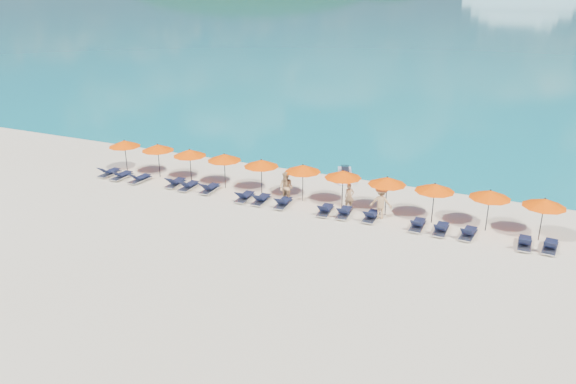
% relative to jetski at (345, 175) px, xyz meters
% --- Properties ---
extents(ground, '(1400.00, 1400.00, 0.00)m').
position_rel_jetski_xyz_m(ground, '(-1.09, -9.47, -0.34)').
color(ground, beige).
extents(headland_main, '(374.00, 242.00, 126.50)m').
position_rel_jetski_xyz_m(headland_main, '(-301.09, 530.53, -38.34)').
color(headland_main, black).
rests_on(headland_main, ground).
extents(headland_small, '(162.00, 126.00, 85.50)m').
position_rel_jetski_xyz_m(headland_small, '(-151.09, 550.53, -35.34)').
color(headland_small, black).
rests_on(headland_small, ground).
extents(jetski, '(1.65, 2.46, 0.82)m').
position_rel_jetski_xyz_m(jetski, '(0.00, 0.00, 0.00)').
color(jetski, silver).
rests_on(jetski, ground).
extents(beachgoer_a, '(0.66, 0.63, 1.53)m').
position_rel_jetski_xyz_m(beachgoer_a, '(1.88, -4.65, 0.42)').
color(beachgoer_a, tan).
rests_on(beachgoer_a, ground).
extents(beachgoer_b, '(0.98, 0.67, 1.86)m').
position_rel_jetski_xyz_m(beachgoer_b, '(-1.78, -5.24, 0.59)').
color(beachgoer_b, tan).
rests_on(beachgoer_b, ground).
extents(beachgoer_c, '(1.27, 0.74, 1.85)m').
position_rel_jetski_xyz_m(beachgoer_c, '(3.84, -5.13, 0.58)').
color(beachgoer_c, tan).
rests_on(beachgoer_c, ground).
extents(umbrella_0, '(2.10, 2.10, 2.28)m').
position_rel_jetski_xyz_m(umbrella_0, '(-13.93, -4.67, 1.68)').
color(umbrella_0, black).
rests_on(umbrella_0, ground).
extents(umbrella_1, '(2.10, 2.10, 2.28)m').
position_rel_jetski_xyz_m(umbrella_1, '(-11.32, -4.52, 1.68)').
color(umbrella_1, black).
rests_on(umbrella_1, ground).
extents(umbrella_2, '(2.10, 2.10, 2.28)m').
position_rel_jetski_xyz_m(umbrella_2, '(-8.75, -4.66, 1.68)').
color(umbrella_2, black).
rests_on(umbrella_2, ground).
extents(umbrella_3, '(2.10, 2.10, 2.28)m').
position_rel_jetski_xyz_m(umbrella_3, '(-6.28, -4.58, 1.68)').
color(umbrella_3, black).
rests_on(umbrella_3, ground).
extents(umbrella_4, '(2.10, 2.10, 2.28)m').
position_rel_jetski_xyz_m(umbrella_4, '(-3.67, -4.67, 1.68)').
color(umbrella_4, black).
rests_on(umbrella_4, ground).
extents(umbrella_5, '(2.10, 2.10, 2.28)m').
position_rel_jetski_xyz_m(umbrella_5, '(-1.03, -4.54, 1.68)').
color(umbrella_5, black).
rests_on(umbrella_5, ground).
extents(umbrella_6, '(2.10, 2.10, 2.28)m').
position_rel_jetski_xyz_m(umbrella_6, '(1.43, -4.58, 1.68)').
color(umbrella_6, black).
rests_on(umbrella_6, ground).
extents(umbrella_7, '(2.10, 2.10, 2.28)m').
position_rel_jetski_xyz_m(umbrella_7, '(3.97, -4.62, 1.68)').
color(umbrella_7, black).
rests_on(umbrella_7, ground).
extents(umbrella_8, '(2.10, 2.10, 2.28)m').
position_rel_jetski_xyz_m(umbrella_8, '(6.52, -4.59, 1.68)').
color(umbrella_8, black).
rests_on(umbrella_8, ground).
extents(umbrella_9, '(2.10, 2.10, 2.28)m').
position_rel_jetski_xyz_m(umbrella_9, '(9.27, -4.43, 1.68)').
color(umbrella_9, black).
rests_on(umbrella_9, ground).
extents(umbrella_10, '(2.10, 2.10, 2.28)m').
position_rel_jetski_xyz_m(umbrella_10, '(11.81, -4.53, 1.68)').
color(umbrella_10, black).
rests_on(umbrella_10, ground).
extents(lounger_0, '(0.65, 1.71, 0.66)m').
position_rel_jetski_xyz_m(lounger_0, '(-14.51, -5.77, -0.10)').
color(lounger_0, silver).
rests_on(lounger_0, ground).
extents(lounger_1, '(0.64, 1.71, 0.66)m').
position_rel_jetski_xyz_m(lounger_1, '(-13.36, -5.92, -0.10)').
color(lounger_1, silver).
rests_on(lounger_1, ground).
extents(lounger_2, '(0.75, 1.74, 0.66)m').
position_rel_jetski_xyz_m(lounger_2, '(-11.87, -5.92, -0.10)').
color(lounger_2, silver).
rests_on(lounger_2, ground).
extents(lounger_3, '(0.72, 1.73, 0.66)m').
position_rel_jetski_xyz_m(lounger_3, '(-9.33, -5.59, -0.10)').
color(lounger_3, silver).
rests_on(lounger_3, ground).
extents(lounger_4, '(0.67, 1.72, 0.66)m').
position_rel_jetski_xyz_m(lounger_4, '(-8.24, -5.72, -0.10)').
color(lounger_4, silver).
rests_on(lounger_4, ground).
extents(lounger_5, '(0.70, 1.73, 0.66)m').
position_rel_jetski_xyz_m(lounger_5, '(-6.80, -5.59, -0.10)').
color(lounger_5, silver).
rests_on(lounger_5, ground).
extents(lounger_6, '(0.70, 1.73, 0.66)m').
position_rel_jetski_xyz_m(lounger_6, '(-4.16, -5.93, -0.10)').
color(lounger_6, silver).
rests_on(lounger_6, ground).
extents(lounger_7, '(0.72, 1.73, 0.66)m').
position_rel_jetski_xyz_m(lounger_7, '(-3.09, -5.89, -0.10)').
color(lounger_7, silver).
rests_on(lounger_7, ground).
extents(lounger_8, '(0.75, 1.74, 0.66)m').
position_rel_jetski_xyz_m(lounger_8, '(-1.69, -5.85, -0.10)').
color(lounger_8, silver).
rests_on(lounger_8, ground).
extents(lounger_9, '(0.79, 1.75, 0.66)m').
position_rel_jetski_xyz_m(lounger_9, '(0.90, -5.84, -0.10)').
color(lounger_9, silver).
rests_on(lounger_9, ground).
extents(lounger_10, '(0.78, 1.75, 0.66)m').
position_rel_jetski_xyz_m(lounger_10, '(1.98, -5.73, -0.10)').
color(lounger_10, silver).
rests_on(lounger_10, ground).
extents(lounger_11, '(0.64, 1.71, 0.66)m').
position_rel_jetski_xyz_m(lounger_11, '(3.47, -5.59, -0.10)').
color(lounger_11, silver).
rests_on(lounger_11, ground).
extents(lounger_12, '(0.65, 1.71, 0.66)m').
position_rel_jetski_xyz_m(lounger_12, '(6.01, -5.69, -0.10)').
color(lounger_12, silver).
rests_on(lounger_12, ground).
extents(lounger_13, '(0.63, 1.71, 0.66)m').
position_rel_jetski_xyz_m(lounger_13, '(7.22, -5.73, -0.10)').
color(lounger_13, silver).
rests_on(lounger_13, ground).
extents(lounger_14, '(0.77, 1.75, 0.66)m').
position_rel_jetski_xyz_m(lounger_14, '(8.57, -5.68, -0.10)').
color(lounger_14, silver).
rests_on(lounger_14, ground).
extents(lounger_15, '(0.66, 1.71, 0.66)m').
position_rel_jetski_xyz_m(lounger_15, '(11.23, -5.69, -0.10)').
color(lounger_15, silver).
rests_on(lounger_15, ground).
extents(lounger_16, '(0.76, 1.75, 0.66)m').
position_rel_jetski_xyz_m(lounger_16, '(12.35, -5.57, -0.10)').
color(lounger_16, silver).
rests_on(lounger_16, ground).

